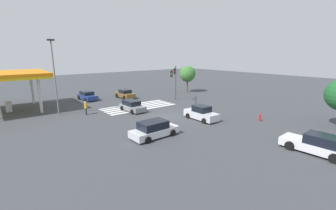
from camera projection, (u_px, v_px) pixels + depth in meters
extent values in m
plane|color=#3D3F44|center=(168.00, 117.00, 27.45)|extent=(134.20, 134.20, 0.00)
cube|color=silver|center=(132.00, 104.00, 34.22)|extent=(10.49, 0.60, 0.01)
cube|color=silver|center=(135.00, 105.00, 33.49)|extent=(10.49, 0.60, 0.01)
cube|color=silver|center=(139.00, 107.00, 32.77)|extent=(10.49, 0.60, 0.01)
cube|color=silver|center=(142.00, 108.00, 32.04)|extent=(10.49, 0.60, 0.01)
cube|color=silver|center=(146.00, 109.00, 31.31)|extent=(10.49, 0.60, 0.01)
cylinder|color=#47474C|center=(176.00, 83.00, 36.91)|extent=(0.18, 0.18, 5.60)
cylinder|color=#47474C|center=(174.00, 69.00, 33.07)|extent=(4.86, 4.86, 0.12)
cube|color=black|center=(175.00, 71.00, 34.49)|extent=(0.40, 0.40, 0.84)
sphere|color=red|center=(174.00, 71.00, 34.33)|extent=(0.16, 0.16, 0.16)
cube|color=black|center=(172.00, 74.00, 30.24)|extent=(0.40, 0.40, 0.84)
sphere|color=gold|center=(171.00, 74.00, 30.09)|extent=(0.16, 0.16, 0.16)
cube|color=brown|center=(125.00, 95.00, 38.93)|extent=(1.83, 4.42, 0.75)
cube|color=black|center=(125.00, 91.00, 38.73)|extent=(1.62, 1.99, 0.56)
cylinder|color=black|center=(117.00, 96.00, 39.45)|extent=(0.23, 0.71, 0.71)
cylinder|color=black|center=(126.00, 94.00, 40.56)|extent=(0.23, 0.71, 0.71)
cylinder|color=black|center=(124.00, 98.00, 37.39)|extent=(0.23, 0.71, 0.71)
cylinder|color=black|center=(134.00, 97.00, 38.50)|extent=(0.23, 0.71, 0.71)
cube|color=silver|center=(315.00, 146.00, 17.42)|extent=(2.04, 4.91, 0.64)
cube|color=black|center=(322.00, 140.00, 16.98)|extent=(1.74, 2.26, 0.73)
cylinder|color=black|center=(290.00, 146.00, 17.97)|extent=(0.25, 0.73, 0.72)
cylinder|color=black|center=(299.00, 140.00, 19.16)|extent=(0.25, 0.73, 0.72)
cylinder|color=black|center=(334.00, 159.00, 15.75)|extent=(0.25, 0.73, 0.72)
cube|color=gray|center=(133.00, 108.00, 30.11)|extent=(1.89, 4.23, 0.64)
cube|color=black|center=(131.00, 103.00, 30.18)|extent=(1.64, 2.51, 0.61)
cylinder|color=black|center=(143.00, 110.00, 29.76)|extent=(0.25, 0.62, 0.61)
cylinder|color=black|center=(132.00, 112.00, 28.65)|extent=(0.25, 0.62, 0.61)
cylinder|color=black|center=(133.00, 106.00, 31.66)|extent=(0.25, 0.62, 0.61)
cylinder|color=black|center=(122.00, 108.00, 30.54)|extent=(0.25, 0.62, 0.61)
cube|color=navy|center=(87.00, 97.00, 37.35)|extent=(2.10, 4.55, 0.71)
cube|color=black|center=(87.00, 93.00, 37.30)|extent=(1.77, 2.47, 0.57)
cylinder|color=black|center=(96.00, 98.00, 37.01)|extent=(0.27, 0.67, 0.65)
cylinder|color=black|center=(86.00, 100.00, 35.82)|extent=(0.27, 0.67, 0.65)
cylinder|color=black|center=(89.00, 96.00, 38.98)|extent=(0.27, 0.67, 0.65)
cylinder|color=black|center=(79.00, 98.00, 37.78)|extent=(0.27, 0.67, 0.65)
cube|color=silver|center=(154.00, 132.00, 20.83)|extent=(4.58, 2.03, 0.63)
cube|color=black|center=(153.00, 125.00, 20.59)|extent=(2.59, 1.79, 0.72)
cylinder|color=black|center=(160.00, 128.00, 22.47)|extent=(0.62, 0.24, 0.62)
cylinder|color=black|center=(173.00, 133.00, 21.01)|extent=(0.62, 0.24, 0.62)
cylinder|color=black|center=(136.00, 134.00, 20.73)|extent=(0.62, 0.24, 0.62)
cylinder|color=black|center=(148.00, 140.00, 19.26)|extent=(0.62, 0.24, 0.62)
cube|color=silver|center=(201.00, 115.00, 26.26)|extent=(1.76, 4.32, 0.80)
cube|color=black|center=(202.00, 109.00, 26.04)|extent=(1.56, 1.86, 0.70)
cylinder|color=black|center=(188.00, 116.00, 26.83)|extent=(0.23, 0.61, 0.60)
cylinder|color=black|center=(198.00, 113.00, 27.86)|extent=(0.23, 0.61, 0.60)
cylinder|color=black|center=(204.00, 121.00, 24.77)|extent=(0.23, 0.61, 0.60)
cylinder|color=black|center=(215.00, 118.00, 25.80)|extent=(0.23, 0.61, 0.60)
cube|color=yellow|center=(4.00, 77.00, 28.93)|extent=(9.58, 9.58, 0.35)
cube|color=orange|center=(3.00, 74.00, 28.85)|extent=(9.77, 9.77, 0.36)
cube|color=#B2B2B7|center=(9.00, 107.00, 29.83)|extent=(0.70, 1.10, 1.30)
cylinder|color=silver|center=(32.00, 89.00, 34.06)|extent=(0.36, 0.36, 4.49)
cylinder|color=silver|center=(40.00, 96.00, 28.92)|extent=(0.36, 0.36, 4.49)
cylinder|color=#38383D|center=(86.00, 111.00, 28.39)|extent=(0.14, 0.14, 0.85)
cylinder|color=#38383D|center=(86.00, 112.00, 28.23)|extent=(0.14, 0.14, 0.85)
cube|color=gold|center=(86.00, 106.00, 28.14)|extent=(0.41, 0.41, 0.67)
sphere|color=beige|center=(85.00, 102.00, 28.04)|extent=(0.23, 0.23, 0.23)
cylinder|color=slate|center=(55.00, 79.00, 27.21)|extent=(0.16, 0.16, 9.02)
cube|color=#333338|center=(51.00, 40.00, 26.18)|extent=(0.80, 0.36, 0.20)
cylinder|color=brown|center=(187.00, 86.00, 44.83)|extent=(0.26, 0.26, 2.29)
sphere|color=#3D7533|center=(187.00, 74.00, 44.27)|extent=(3.17, 3.17, 3.17)
cylinder|color=red|center=(260.00, 118.00, 25.70)|extent=(0.22, 0.22, 0.70)
sphere|color=red|center=(260.00, 115.00, 25.60)|extent=(0.20, 0.20, 0.20)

